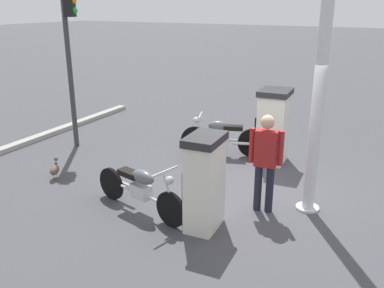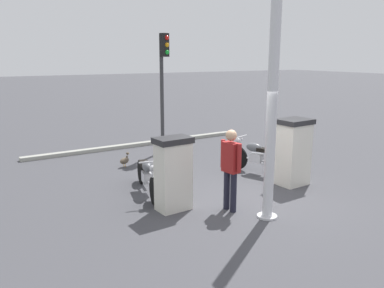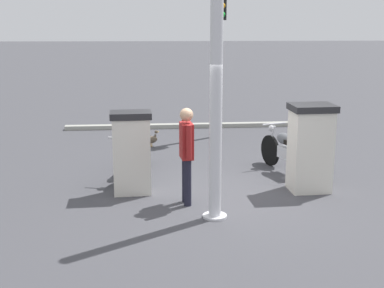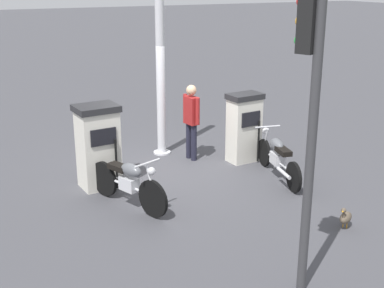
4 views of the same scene
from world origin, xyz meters
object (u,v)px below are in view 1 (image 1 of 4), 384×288
Objects in this scene: fuel_pump_far at (204,182)px; attendant_person at (266,157)px; motorcycle_near_pump at (222,136)px; roadside_traffic_light at (70,39)px; canopy_support_pole at (320,87)px; wandering_duck at (55,169)px; fuel_pump_near at (273,126)px; motorcycle_far_pump at (140,188)px.

fuel_pump_far is 1.19m from attendant_person.
fuel_pump_far reaches higher than motorcycle_near_pump.
fuel_pump_far is 0.81× the size of motorcycle_near_pump.
roadside_traffic_light reaches higher than attendant_person.
roadside_traffic_light reaches higher than motorcycle_near_pump.
canopy_support_pole reaches higher than roadside_traffic_light.
roadside_traffic_light reaches higher than fuel_pump_far.
roadside_traffic_light is (1.02, -1.78, 2.41)m from wandering_duck.
fuel_pump_near is 3.62m from motorcycle_far_pump.
attendant_person is (-1.80, -1.07, 0.53)m from motorcycle_far_pump.
canopy_support_pole reaches higher than fuel_pump_far.
motorcycle_near_pump is 3.42m from canopy_support_pole.
motorcycle_far_pump reaches higher than wandering_duck.
attendant_person is 1.41m from canopy_support_pole.
fuel_pump_near is 2.65m from canopy_support_pole.
canopy_support_pole is (-0.67, -0.44, 1.17)m from attendant_person.
motorcycle_near_pump is 3.77m from wandering_duck.
attendant_person is (-1.77, 2.15, 0.51)m from motorcycle_near_pump.
wandering_duck is (4.19, 0.73, -0.79)m from attendant_person.
fuel_pump_near is 1.07× the size of fuel_pump_far.
fuel_pump_near is at bearing -90.00° from fuel_pump_far.
fuel_pump_near is 4.74m from wandering_duck.
fuel_pump_near is 0.86× the size of motorcycle_near_pump.
fuel_pump_far is at bearing 57.36° from attendant_person.
fuel_pump_far is 0.75× the size of motorcycle_far_pump.
attendant_person is 0.38× the size of canopy_support_pole.
canopy_support_pole reaches higher than motorcycle_far_pump.
motorcycle_near_pump is at bearing -35.03° from canopy_support_pole.
wandering_duck is 0.09× the size of canopy_support_pole.
fuel_pump_near is at bearing -170.84° from motorcycle_near_pump.
attendant_person is at bearing 129.55° from motorcycle_near_pump.
canopy_support_pole reaches higher than motorcycle_near_pump.
fuel_pump_far is at bearing 47.56° from canopy_support_pole.
motorcycle_near_pump is at bearing -70.00° from fuel_pump_far.
motorcycle_near_pump is 0.50× the size of roadside_traffic_light.
fuel_pump_far is 3.35m from motorcycle_near_pump.
motorcycle_near_pump is 2.83m from attendant_person.
canopy_support_pole is at bearing -166.53° from wandering_duck.
canopy_support_pole reaches higher than attendant_person.
canopy_support_pole is (-2.47, -1.51, 1.70)m from motorcycle_far_pump.
attendant_person is at bearing -122.64° from fuel_pump_far.
attendant_person is 0.45× the size of roadside_traffic_light.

